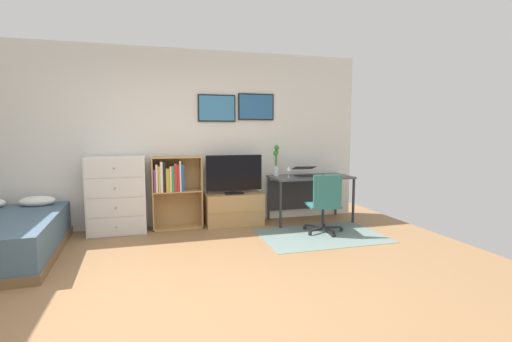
% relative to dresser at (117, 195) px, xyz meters
% --- Properties ---
extents(ground_plane, '(7.20, 7.20, 0.00)m').
position_rel_dresser_xyz_m(ground_plane, '(0.80, -2.15, -0.55)').
color(ground_plane, '#936B44').
extents(wall_back_with_posters, '(6.12, 0.09, 2.70)m').
position_rel_dresser_xyz_m(wall_back_with_posters, '(0.82, 0.27, 0.80)').
color(wall_back_with_posters, silver).
rests_on(wall_back_with_posters, ground_plane).
extents(area_rug, '(1.70, 1.20, 0.01)m').
position_rel_dresser_xyz_m(area_rug, '(2.75, -0.92, -0.55)').
color(area_rug, slate).
rests_on(area_rug, ground_plane).
extents(dresser, '(0.79, 0.46, 1.10)m').
position_rel_dresser_xyz_m(dresser, '(0.00, 0.00, 0.00)').
color(dresser, silver).
rests_on(dresser, ground_plane).
extents(bookshelf, '(0.73, 0.30, 1.08)m').
position_rel_dresser_xyz_m(bookshelf, '(0.79, 0.06, 0.10)').
color(bookshelf, tan).
rests_on(bookshelf, ground_plane).
extents(tv_stand, '(0.89, 0.41, 0.49)m').
position_rel_dresser_xyz_m(tv_stand, '(1.72, 0.02, -0.31)').
color(tv_stand, tan).
rests_on(tv_stand, ground_plane).
extents(television, '(0.88, 0.16, 0.60)m').
position_rel_dresser_xyz_m(television, '(1.72, -0.01, 0.24)').
color(television, black).
rests_on(television, tv_stand).
extents(desk, '(1.29, 0.64, 0.74)m').
position_rel_dresser_xyz_m(desk, '(2.95, -0.02, 0.06)').
color(desk, '#4C4C4F').
rests_on(desk, ground_plane).
extents(office_chair, '(0.58, 0.57, 0.86)m').
position_rel_dresser_xyz_m(office_chair, '(2.84, -0.85, -0.09)').
color(office_chair, '#232326').
rests_on(office_chair, ground_plane).
extents(laptop, '(0.38, 0.41, 0.16)m').
position_rel_dresser_xyz_m(laptop, '(2.89, -0.05, 0.25)').
color(laptop, '#333338').
rests_on(laptop, desk).
extents(computer_mouse, '(0.06, 0.10, 0.03)m').
position_rel_dresser_xyz_m(computer_mouse, '(3.16, -0.15, 0.20)').
color(computer_mouse, '#262628').
rests_on(computer_mouse, desk).
extents(bamboo_vase, '(0.10, 0.10, 0.50)m').
position_rel_dresser_xyz_m(bamboo_vase, '(2.43, 0.08, 0.44)').
color(bamboo_vase, silver).
rests_on(bamboo_vase, desk).
extents(wine_glass, '(0.07, 0.07, 0.18)m').
position_rel_dresser_xyz_m(wine_glass, '(2.55, -0.15, 0.32)').
color(wine_glass, silver).
rests_on(wine_glass, desk).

